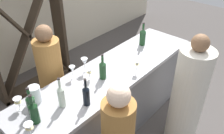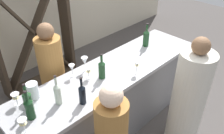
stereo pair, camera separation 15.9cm
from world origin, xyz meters
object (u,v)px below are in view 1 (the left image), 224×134
(wine_bottle_second_left_olive_green, at_px, (31,104))
(wine_bottle_far_right_olive_green, at_px, (143,37))
(wine_bottle_second_right_near_black, at_px, (86,95))
(wine_glass_far_right, at_px, (72,69))
(wine_rack, at_px, (27,35))
(person_left_guest, at_px, (187,97))
(wine_bottle_leftmost_dark_green, at_px, (34,112))
(wine_bottle_rightmost_olive_green, at_px, (103,69))
(water_pitcher, at_px, (35,94))
(wine_glass_near_left, at_px, (137,64))
(wine_glass_far_left, at_px, (84,62))
(wine_bottle_center_clear_pale, at_px, (61,96))
(wine_glass_far_center, at_px, (18,102))
(person_right_guest, at_px, (53,85))
(wine_glass_near_right, at_px, (89,72))

(wine_bottle_second_left_olive_green, height_order, wine_bottle_far_right_olive_green, wine_bottle_far_right_olive_green)
(wine_bottle_second_right_near_black, bearing_deg, wine_glass_far_right, 65.27)
(wine_bottle_second_left_olive_green, bearing_deg, wine_rack, 60.26)
(person_left_guest, bearing_deg, wine_bottle_second_left_olive_green, 40.99)
(wine_bottle_leftmost_dark_green, bearing_deg, wine_bottle_rightmost_olive_green, 0.05)
(wine_bottle_far_right_olive_green, distance_m, wine_glass_far_right, 1.16)
(water_pitcher, bearing_deg, wine_glass_far_right, 2.59)
(wine_glass_near_left, distance_m, water_pitcher, 1.15)
(wine_bottle_leftmost_dark_green, bearing_deg, wine_glass_far_left, 16.61)
(wine_bottle_center_clear_pale, bearing_deg, wine_bottle_rightmost_olive_green, 1.28)
(wine_rack, xyz_separation_m, water_pitcher, (-0.78, -1.43, 0.11))
(wine_bottle_far_right_olive_green, relative_size, wine_glass_far_center, 2.44)
(water_pitcher, bearing_deg, wine_bottle_far_right_olive_green, -3.78)
(wine_glass_far_right, bearing_deg, person_right_guest, 99.24)
(wine_bottle_second_left_olive_green, height_order, water_pitcher, wine_bottle_second_left_olive_green)
(wine_bottle_second_left_olive_green, bearing_deg, person_right_guest, 42.34)
(wine_bottle_far_right_olive_green, distance_m, wine_glass_near_left, 0.69)
(person_left_guest, bearing_deg, wine_glass_far_right, 21.86)
(wine_glass_near_left, bearing_deg, water_pitcher, 156.71)
(wine_glass_near_left, xyz_separation_m, wine_glass_far_right, (-0.56, 0.48, 0.00))
(wine_bottle_far_right_olive_green, height_order, wine_glass_far_right, wine_bottle_far_right_olive_green)
(wine_bottle_leftmost_dark_green, distance_m, wine_glass_far_right, 0.70)
(wine_bottle_rightmost_olive_green, relative_size, wine_glass_near_right, 2.27)
(wine_glass_near_left, bearing_deg, person_left_guest, -60.04)
(wine_bottle_second_left_olive_green, height_order, wine_bottle_center_clear_pale, wine_bottle_center_clear_pale)
(wine_rack, distance_m, wine_bottle_second_left_olive_green, 1.80)
(wine_bottle_second_right_near_black, xyz_separation_m, wine_glass_far_center, (-0.47, 0.42, -0.02))
(wine_glass_far_right, height_order, water_pitcher, water_pitcher)
(wine_bottle_second_right_near_black, bearing_deg, wine_rack, 75.43)
(wine_bottle_second_left_olive_green, relative_size, wine_glass_far_right, 1.97)
(wine_glass_near_left, height_order, water_pitcher, water_pitcher)
(wine_bottle_center_clear_pale, xyz_separation_m, wine_bottle_far_right_olive_green, (1.52, 0.14, 0.00))
(wine_rack, bearing_deg, wine_glass_near_right, -96.23)
(wine_bottle_second_right_near_black, distance_m, wine_bottle_far_right_olive_green, 1.39)
(wine_glass_far_left, bearing_deg, person_right_guest, 122.36)
(wine_glass_near_right, relative_size, water_pitcher, 0.79)
(wine_bottle_second_left_olive_green, xyz_separation_m, water_pitcher, (0.12, 0.13, -0.03))
(wine_bottle_rightmost_olive_green, bearing_deg, person_left_guest, -49.31)
(wine_glass_near_right, bearing_deg, person_right_guest, 107.97)
(wine_rack, bearing_deg, wine_bottle_far_right_olive_green, -60.40)
(water_pitcher, bearing_deg, person_right_guest, 40.77)
(wine_rack, bearing_deg, wine_bottle_leftmost_dark_green, -119.22)
(wine_bottle_second_left_olive_green, bearing_deg, wine_bottle_second_right_near_black, -34.48)
(wine_glass_near_right, relative_size, person_left_guest, 0.09)
(wine_bottle_second_right_near_black, height_order, wine_glass_near_left, wine_bottle_second_right_near_black)
(wine_bottle_far_right_olive_green, xyz_separation_m, wine_glass_near_left, (-0.60, -0.34, -0.02))
(wine_bottle_leftmost_dark_green, relative_size, wine_glass_near_right, 2.27)
(person_right_guest, bearing_deg, wine_glass_far_center, -47.87)
(person_left_guest, bearing_deg, wine_glass_far_left, 15.96)
(wine_glass_near_right, distance_m, person_left_guest, 1.21)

